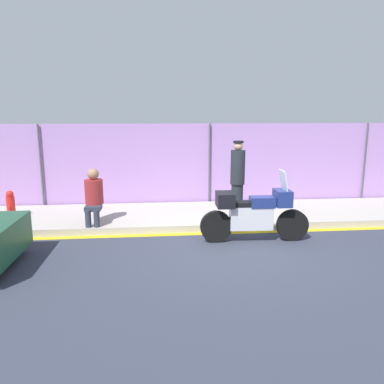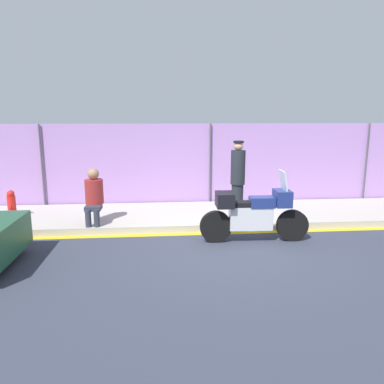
% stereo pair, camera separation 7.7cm
% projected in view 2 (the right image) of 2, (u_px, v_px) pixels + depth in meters
% --- Properties ---
extents(ground_plane, '(120.00, 120.00, 0.00)m').
position_uv_depth(ground_plane, '(232.00, 247.00, 7.69)').
color(ground_plane, '#333847').
extents(sidewalk, '(34.86, 2.40, 0.17)m').
position_uv_depth(sidewalk, '(216.00, 215.00, 9.82)').
color(sidewalk, '#ADA89E').
rests_on(sidewalk, ground_plane).
extents(curb_paint_stripe, '(34.86, 0.18, 0.01)m').
position_uv_depth(curb_paint_stripe, '(224.00, 233.00, 8.58)').
color(curb_paint_stripe, gold).
rests_on(curb_paint_stripe, ground_plane).
extents(storefront_fence, '(33.12, 0.17, 2.42)m').
position_uv_depth(storefront_fence, '(210.00, 166.00, 10.85)').
color(storefront_fence, '#AD7FC6').
rests_on(storefront_fence, ground_plane).
extents(motorcycle, '(2.33, 0.54, 1.53)m').
position_uv_depth(motorcycle, '(253.00, 213.00, 7.91)').
color(motorcycle, black).
rests_on(motorcycle, ground_plane).
extents(officer_standing, '(0.35, 0.35, 1.88)m').
position_uv_depth(officer_standing, '(238.00, 178.00, 9.13)').
color(officer_standing, '#1E2328').
rests_on(officer_standing, sidewalk).
extents(person_seated_on_curb, '(0.42, 0.68, 1.28)m').
position_uv_depth(person_seated_on_curb, '(94.00, 194.00, 8.68)').
color(person_seated_on_curb, '#2D3342').
rests_on(person_seated_on_curb, sidewalk).
extents(fire_hydrant, '(0.20, 0.25, 0.68)m').
position_uv_depth(fire_hydrant, '(12.00, 204.00, 9.23)').
color(fire_hydrant, red).
rests_on(fire_hydrant, sidewalk).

